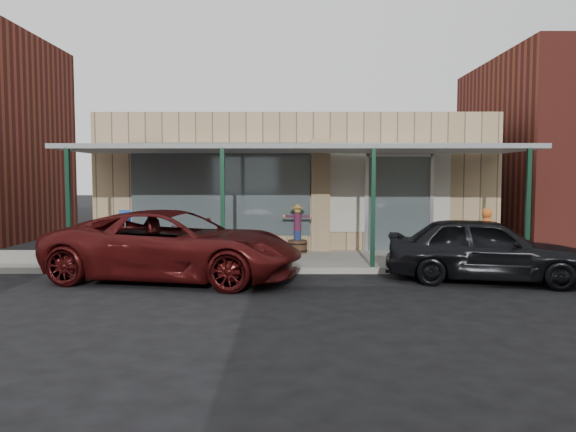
{
  "coord_description": "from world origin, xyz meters",
  "views": [
    {
      "loc": [
        -0.18,
        -11.24,
        2.31
      ],
      "look_at": [
        -0.24,
        2.6,
        1.35
      ],
      "focal_mm": 35.0,
      "sensor_mm": 36.0,
      "label": 1
    }
  ],
  "objects_px": {
    "barrel_pumpkin": "(437,248)",
    "handicap_sign": "(125,230)",
    "barrel_scarecrow": "(297,236)",
    "parked_sedan": "(485,249)",
    "car_maroon": "(175,245)"
  },
  "relations": [
    {
      "from": "barrel_scarecrow",
      "to": "handicap_sign",
      "type": "relative_size",
      "value": 1.04
    },
    {
      "from": "barrel_scarecrow",
      "to": "barrel_pumpkin",
      "type": "distance_m",
      "value": 3.85
    },
    {
      "from": "parked_sedan",
      "to": "car_maroon",
      "type": "relative_size",
      "value": 0.8
    },
    {
      "from": "barrel_scarecrow",
      "to": "handicap_sign",
      "type": "bearing_deg",
      "value": -134.81
    },
    {
      "from": "handicap_sign",
      "to": "parked_sedan",
      "type": "distance_m",
      "value": 8.44
    },
    {
      "from": "barrel_pumpkin",
      "to": "car_maroon",
      "type": "xyz_separation_m",
      "value": [
        -6.46,
        -2.33,
        0.36
      ]
    },
    {
      "from": "barrel_scarecrow",
      "to": "handicap_sign",
      "type": "xyz_separation_m",
      "value": [
        -4.25,
        -2.26,
        0.4
      ]
    },
    {
      "from": "barrel_pumpkin",
      "to": "car_maroon",
      "type": "height_order",
      "value": "car_maroon"
    },
    {
      "from": "barrel_pumpkin",
      "to": "handicap_sign",
      "type": "bearing_deg",
      "value": -171.78
    },
    {
      "from": "parked_sedan",
      "to": "barrel_pumpkin",
      "type": "bearing_deg",
      "value": 21.51
    },
    {
      "from": "parked_sedan",
      "to": "barrel_scarecrow",
      "type": "bearing_deg",
      "value": 60.87
    },
    {
      "from": "barrel_scarecrow",
      "to": "handicap_sign",
      "type": "distance_m",
      "value": 4.83
    },
    {
      "from": "barrel_scarecrow",
      "to": "car_maroon",
      "type": "relative_size",
      "value": 0.25
    },
    {
      "from": "barrel_scarecrow",
      "to": "barrel_pumpkin",
      "type": "bearing_deg",
      "value": 0.37
    },
    {
      "from": "barrel_pumpkin",
      "to": "parked_sedan",
      "type": "height_order",
      "value": "parked_sedan"
    }
  ]
}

